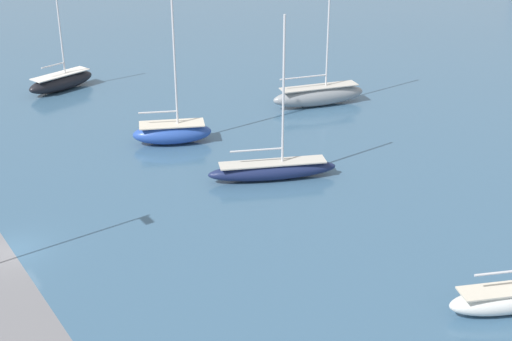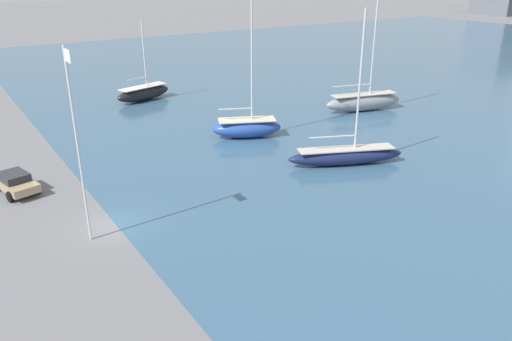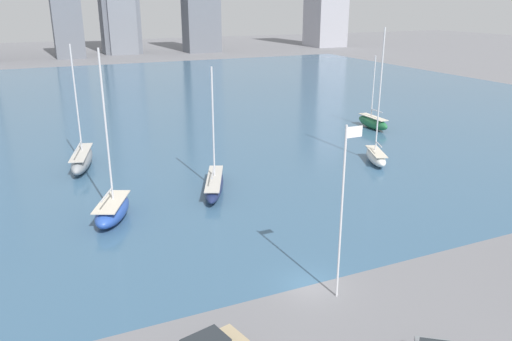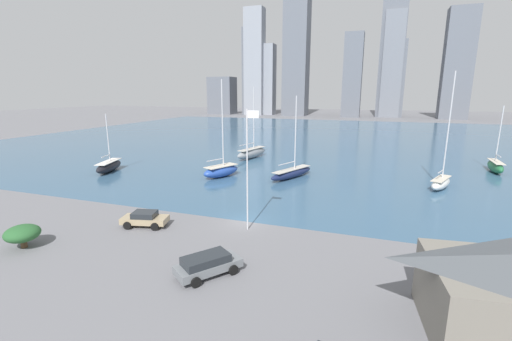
% 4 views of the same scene
% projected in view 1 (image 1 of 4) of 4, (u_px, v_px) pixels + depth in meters
% --- Properties ---
extents(ground_plane, '(500.00, 500.00, 0.00)m').
position_uv_depth(ground_plane, '(13.00, 252.00, 45.91)').
color(ground_plane, slate).
extents(sailboat_black, '(4.30, 8.12, 9.86)m').
position_uv_depth(sailboat_black, '(61.00, 81.00, 75.91)').
color(sailboat_black, black).
rests_on(sailboat_black, harbor_water).
extents(sailboat_white, '(4.15, 6.71, 16.22)m').
position_uv_depth(sailboat_white, '(505.00, 297.00, 39.57)').
color(sailboat_white, white).
rests_on(sailboat_white, harbor_water).
extents(sailboat_gray, '(4.36, 9.93, 14.52)m').
position_uv_depth(sailboat_gray, '(319.00, 95.00, 71.31)').
color(sailboat_gray, gray).
rests_on(sailboat_gray, harbor_water).
extents(sailboat_navy, '(5.70, 10.07, 12.91)m').
position_uv_depth(sailboat_navy, '(273.00, 169.00, 55.56)').
color(sailboat_navy, '#19234C').
rests_on(sailboat_navy, harbor_water).
extents(sailboat_blue, '(5.14, 7.29, 15.39)m').
position_uv_depth(sailboat_blue, '(172.00, 132.00, 62.26)').
color(sailboat_blue, '#284CA8').
rests_on(sailboat_blue, harbor_water).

